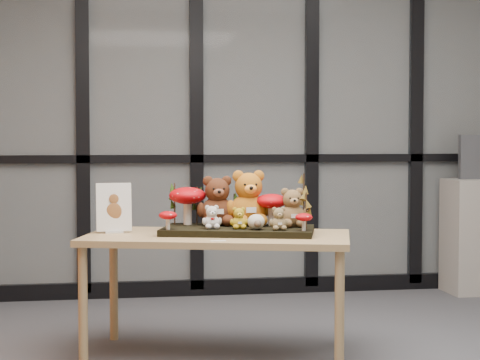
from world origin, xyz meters
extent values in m
plane|color=#B4B2AA|center=(0.00, 2.50, 1.40)|extent=(5.00, 0.00, 5.00)
cube|color=#2D383F|center=(0.00, 2.47, 1.40)|extent=(4.90, 0.02, 2.70)
cube|color=black|center=(0.00, 2.47, 0.06)|extent=(4.90, 0.06, 0.12)
cube|color=black|center=(0.00, 2.47, 1.05)|extent=(4.90, 0.06, 0.06)
cube|color=black|center=(-1.30, 2.47, 1.40)|extent=(0.10, 0.06, 2.70)
cube|color=black|center=(-0.45, 2.47, 1.40)|extent=(0.10, 0.06, 2.70)
cube|color=black|center=(0.45, 2.47, 1.40)|extent=(0.10, 0.06, 2.70)
cube|color=black|center=(1.30, 2.47, 1.40)|extent=(0.10, 0.06, 2.70)
cube|color=tan|center=(-0.55, 0.64, 0.66)|extent=(1.59, 1.10, 0.04)
cylinder|color=tan|center=(-1.28, 0.52, 0.32)|extent=(0.05, 0.05, 0.64)
cylinder|color=tan|center=(-1.11, 1.12, 0.32)|extent=(0.05, 0.05, 0.64)
cylinder|color=tan|center=(0.01, 0.15, 0.32)|extent=(0.05, 0.05, 0.64)
cylinder|color=tan|center=(0.19, 0.75, 0.32)|extent=(0.05, 0.05, 0.64)
cube|color=black|center=(-0.43, 0.66, 0.70)|extent=(0.92, 0.63, 0.04)
cube|color=silver|center=(-1.11, 0.82, 0.68)|extent=(0.10, 0.07, 0.01)
cube|color=white|center=(-1.11, 0.82, 0.82)|extent=(0.20, 0.05, 0.27)
ellipsoid|color=brown|center=(-1.11, 0.81, 0.80)|extent=(0.09, 0.01, 0.10)
ellipsoid|color=brown|center=(-1.11, 0.81, 0.87)|extent=(0.05, 0.01, 0.05)
cube|color=white|center=(-0.58, 0.34, 0.68)|extent=(0.08, 0.03, 0.00)
camera|label=1|loc=(-1.21, -4.10, 1.23)|focal=65.00mm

